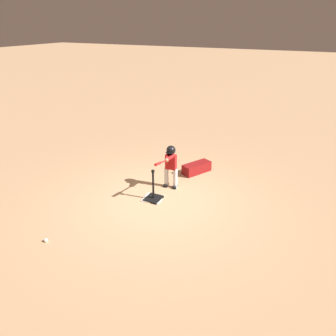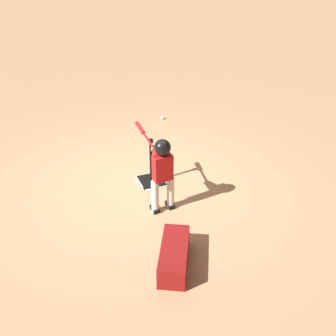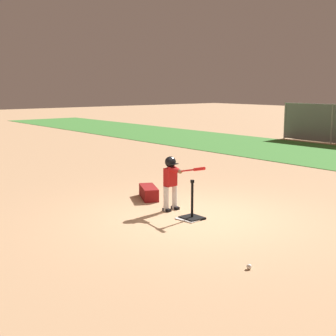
{
  "view_description": "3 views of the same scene",
  "coord_description": "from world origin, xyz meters",
  "px_view_note": "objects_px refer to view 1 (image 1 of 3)",
  "views": [
    {
      "loc": [
        5.95,
        3.22,
        3.93
      ],
      "look_at": [
        -0.24,
        0.12,
        0.79
      ],
      "focal_mm": 35.0,
      "sensor_mm": 36.0,
      "label": 1
    },
    {
      "loc": [
        -5.17,
        1.53,
        3.39
      ],
      "look_at": [
        -0.78,
        -0.15,
        0.68
      ],
      "focal_mm": 42.0,
      "sensor_mm": 36.0,
      "label": 2
    },
    {
      "loc": [
        6.46,
        -6.03,
        2.53
      ],
      "look_at": [
        -0.74,
        -0.18,
        0.91
      ],
      "focal_mm": 50.0,
      "sensor_mm": 36.0,
      "label": 3
    }
  ],
  "objects_px": {
    "batting_tee": "(153,195)",
    "baseball": "(46,240)",
    "equipment_bag": "(197,168)",
    "batter_child": "(170,162)"
  },
  "relations": [
    {
      "from": "batting_tee",
      "to": "equipment_bag",
      "type": "xyz_separation_m",
      "value": [
        -1.87,
        0.35,
        0.02
      ]
    },
    {
      "from": "batter_child",
      "to": "baseball",
      "type": "bearing_deg",
      "value": -20.44
    },
    {
      "from": "batting_tee",
      "to": "baseball",
      "type": "height_order",
      "value": "batting_tee"
    },
    {
      "from": "equipment_bag",
      "to": "batter_child",
      "type": "bearing_deg",
      "value": 13.9
    },
    {
      "from": "batting_tee",
      "to": "batter_child",
      "type": "distance_m",
      "value": 0.95
    },
    {
      "from": "baseball",
      "to": "equipment_bag",
      "type": "xyz_separation_m",
      "value": [
        -4.26,
        1.42,
        0.1
      ]
    },
    {
      "from": "batting_tee",
      "to": "equipment_bag",
      "type": "distance_m",
      "value": 1.9
    },
    {
      "from": "batting_tee",
      "to": "equipment_bag",
      "type": "relative_size",
      "value": 0.91
    },
    {
      "from": "batter_child",
      "to": "baseball",
      "type": "height_order",
      "value": "batter_child"
    },
    {
      "from": "batting_tee",
      "to": "baseball",
      "type": "distance_m",
      "value": 2.61
    }
  ]
}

